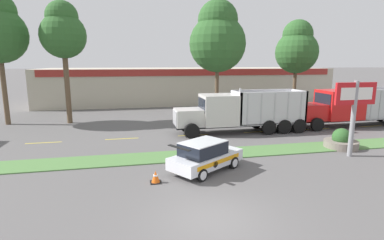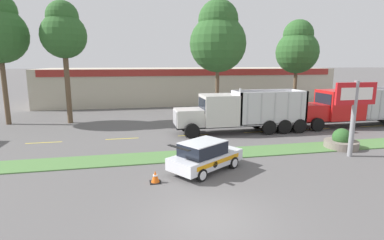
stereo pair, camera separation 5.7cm
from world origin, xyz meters
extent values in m
plane|color=#5B5959|center=(0.00, 0.00, 0.00)|extent=(600.00, 600.00, 0.00)
cube|color=#517F42|center=(0.00, 7.51, 0.03)|extent=(120.00, 2.19, 0.06)
cube|color=yellow|center=(-8.77, 12.61, 0.00)|extent=(2.40, 0.14, 0.01)
cube|color=yellow|center=(-3.37, 12.61, 0.00)|extent=(2.40, 0.14, 0.01)
cube|color=yellow|center=(2.03, 12.61, 0.00)|extent=(2.40, 0.14, 0.01)
cube|color=yellow|center=(7.43, 12.61, 0.00)|extent=(2.40, 0.14, 0.01)
cube|color=yellow|center=(12.83, 12.61, 0.00)|extent=(2.40, 0.14, 0.01)
cube|color=yellow|center=(18.23, 12.61, 0.00)|extent=(2.40, 0.14, 0.01)
cube|color=black|center=(5.90, 12.81, 0.66)|extent=(10.45, 1.37, 0.18)
cube|color=silver|center=(1.72, 12.81, 1.39)|extent=(2.11, 2.05, 1.29)
cube|color=#B7B7BC|center=(0.64, 12.81, 1.39)|extent=(0.06, 1.75, 1.10)
cube|color=silver|center=(4.13, 12.81, 1.92)|extent=(2.70, 2.50, 2.35)
cube|color=black|center=(2.76, 12.81, 2.34)|extent=(0.04, 2.12, 1.06)
cylinder|color=silver|center=(5.58, 12.00, 2.78)|extent=(0.14, 0.14, 1.72)
cube|color=silver|center=(8.30, 12.81, 0.81)|extent=(5.64, 2.50, 0.12)
cube|color=silver|center=(5.56, 12.81, 2.07)|extent=(0.16, 2.50, 2.53)
cube|color=silver|center=(11.04, 12.81, 2.07)|extent=(0.16, 2.50, 2.53)
cube|color=silver|center=(8.30, 11.64, 2.07)|extent=(5.64, 0.16, 2.53)
cube|color=silver|center=(8.30, 13.98, 2.07)|extent=(5.64, 0.16, 2.53)
cube|color=#B2B2B7|center=(6.04, 11.54, 2.07)|extent=(0.10, 0.04, 2.40)
cube|color=#B2B2B7|center=(7.17, 11.54, 2.07)|extent=(0.10, 0.04, 2.40)
cube|color=#B2B2B7|center=(8.30, 11.54, 2.07)|extent=(0.10, 0.04, 2.40)
cube|color=#B2B2B7|center=(9.43, 11.54, 2.07)|extent=(0.10, 0.04, 2.40)
cube|color=#B2B2B7|center=(10.56, 11.54, 2.07)|extent=(0.10, 0.04, 2.40)
cylinder|color=black|center=(1.72, 11.58, 0.57)|extent=(1.13, 0.30, 1.13)
cylinder|color=black|center=(1.72, 14.04, 0.57)|extent=(1.13, 0.30, 1.13)
cylinder|color=black|center=(10.52, 11.58, 0.57)|extent=(1.13, 0.30, 1.13)
cylinder|color=black|center=(10.52, 14.04, 0.57)|extent=(1.13, 0.30, 1.13)
cylinder|color=black|center=(9.21, 11.58, 0.57)|extent=(1.13, 0.30, 1.13)
cylinder|color=black|center=(9.21, 14.04, 0.57)|extent=(1.13, 0.30, 1.13)
cylinder|color=black|center=(7.89, 11.58, 0.57)|extent=(1.13, 0.30, 1.13)
cylinder|color=black|center=(7.89, 14.04, 0.57)|extent=(1.13, 0.30, 1.13)
cube|color=black|center=(16.92, 13.10, 0.64)|extent=(11.68, 1.43, 0.18)
cube|color=red|center=(12.31, 13.10, 1.42)|extent=(2.47, 2.13, 1.37)
cube|color=#B7B7BC|center=(11.05, 13.10, 1.42)|extent=(0.06, 1.81, 1.16)
cube|color=red|center=(15.22, 13.10, 1.98)|extent=(3.36, 2.59, 2.49)
cube|color=black|center=(13.52, 13.10, 2.41)|extent=(0.04, 2.20, 1.12)
cylinder|color=silver|center=(17.00, 12.26, 2.77)|extent=(0.14, 0.14, 1.58)
cube|color=#B7B7BC|center=(19.83, 13.10, 0.79)|extent=(5.86, 2.59, 0.12)
cube|color=#B7B7BC|center=(16.98, 13.10, 2.06)|extent=(0.16, 2.59, 2.53)
cube|color=#B7B7BC|center=(19.83, 14.32, 2.06)|extent=(5.86, 0.16, 2.53)
cube|color=#A3A3A8|center=(17.32, 11.79, 2.06)|extent=(0.10, 0.04, 2.40)
cube|color=#A3A3A8|center=(18.15, 11.79, 2.06)|extent=(0.10, 0.04, 2.40)
cylinder|color=black|center=(12.31, 11.83, 0.55)|extent=(1.11, 0.30, 1.11)
cylinder|color=black|center=(12.31, 14.38, 0.55)|extent=(1.11, 0.30, 1.11)
cylinder|color=black|center=(20.87, 14.38, 0.55)|extent=(1.11, 0.30, 1.11)
cube|color=silver|center=(1.05, 4.91, 0.62)|extent=(4.36, 3.73, 0.61)
cube|color=black|center=(0.85, 4.77, 1.24)|extent=(2.73, 2.54, 0.64)
cube|color=silver|center=(0.85, 4.77, 1.59)|extent=(2.73, 2.54, 0.04)
cube|color=black|center=(-0.55, 3.83, 1.63)|extent=(0.96, 1.29, 0.03)
cube|color=orange|center=(1.55, 4.16, 0.68)|extent=(2.71, 1.81, 0.21)
cylinder|color=black|center=(1.30, 3.99, 0.62)|extent=(0.28, 0.19, 0.33)
cylinder|color=black|center=(2.57, 4.90, 0.31)|extent=(0.63, 0.51, 0.63)
cylinder|color=silver|center=(2.63, 4.81, 0.31)|extent=(0.37, 0.25, 0.44)
cylinder|color=black|center=(1.63, 6.31, 0.31)|extent=(0.63, 0.51, 0.63)
cylinder|color=silver|center=(1.57, 6.40, 0.31)|extent=(0.37, 0.25, 0.44)
cylinder|color=black|center=(0.48, 3.50, 0.31)|extent=(0.63, 0.51, 0.63)
cylinder|color=silver|center=(0.54, 3.41, 0.31)|extent=(0.37, 0.25, 0.44)
cylinder|color=black|center=(-0.46, 4.91, 0.31)|extent=(0.63, 0.51, 0.63)
cylinder|color=silver|center=(-0.52, 5.00, 0.31)|extent=(0.37, 0.25, 0.44)
cylinder|color=gray|center=(10.16, 5.46, 2.27)|extent=(0.28, 0.28, 4.54)
cube|color=red|center=(10.16, 5.46, 3.79)|extent=(2.64, 0.16, 1.30)
cube|color=white|center=(10.16, 5.37, 3.79)|extent=(2.12, 0.02, 0.72)
cylinder|color=slate|center=(10.86, 7.11, 0.25)|extent=(2.14, 2.14, 0.50)
sphere|color=#2D5B28|center=(10.86, 7.11, 0.73)|extent=(1.18, 1.18, 1.18)
cube|color=black|center=(-1.68, 3.81, 0.01)|extent=(0.52, 0.52, 0.03)
cone|color=#EA5B14|center=(-1.68, 3.81, 0.30)|extent=(0.40, 0.40, 0.55)
cylinder|color=white|center=(-1.68, 3.81, 0.36)|extent=(0.22, 0.22, 0.07)
cube|color=#BCB29E|center=(5.73, 34.00, 2.39)|extent=(39.75, 12.00, 4.78)
cube|color=maroon|center=(5.73, 27.95, 4.33)|extent=(37.76, 0.10, 0.80)
cylinder|color=brown|center=(-13.66, 20.23, 3.29)|extent=(0.43, 0.43, 6.58)
cylinder|color=brown|center=(15.64, 21.21, 2.71)|extent=(0.38, 0.38, 5.42)
sphere|color=#2D5B28|center=(15.64, 21.21, 6.70)|extent=(4.66, 4.66, 4.66)
sphere|color=#2D5B28|center=(15.64, 21.21, 8.56)|extent=(3.26, 3.26, 3.26)
cylinder|color=brown|center=(6.14, 20.02, 2.93)|extent=(0.39, 0.39, 5.86)
sphere|color=#2D5B28|center=(6.14, 20.02, 7.42)|extent=(5.66, 5.66, 5.66)
sphere|color=#2D5B28|center=(6.14, 20.02, 9.69)|extent=(3.96, 3.96, 3.96)
cylinder|color=brown|center=(-8.23, 19.73, 3.41)|extent=(0.47, 0.47, 6.82)
sphere|color=#2D5B28|center=(-8.23, 19.73, 7.92)|extent=(4.01, 4.01, 4.01)
sphere|color=#2D5B28|center=(-8.23, 19.73, 9.53)|extent=(2.80, 2.80, 2.80)
camera|label=1|loc=(-2.79, -9.55, 5.56)|focal=28.00mm
camera|label=2|loc=(-2.73, -9.56, 5.56)|focal=28.00mm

